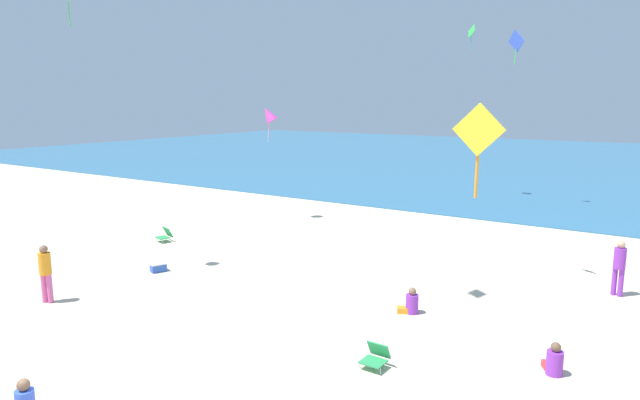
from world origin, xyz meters
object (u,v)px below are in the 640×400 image
at_px(person_6, 619,264).
at_px(kite_magenta, 268,114).
at_px(cooler_box, 158,267).
at_px(beach_chair_near_camera, 165,235).
at_px(kite_green, 472,32).
at_px(kite_yellow, 479,133).
at_px(beach_chair_far_left, 376,356).
at_px(kite_blue, 516,42).
at_px(person_4, 411,304).
at_px(person_0, 554,362).
at_px(person_5, 45,270).

relative_size(person_6, kite_magenta, 0.96).
bearing_deg(kite_magenta, cooler_box, -76.65).
relative_size(beach_chair_near_camera, kite_green, 0.50).
relative_size(kite_magenta, kite_yellow, 1.87).
bearing_deg(beach_chair_far_left, kite_green, -164.29).
bearing_deg(beach_chair_near_camera, kite_blue, 117.64).
relative_size(person_4, kite_blue, 0.71).
xyz_separation_m(kite_magenta, kite_green, (6.05, 11.31, 4.56)).
distance_m(beach_chair_far_left, person_4, 3.43).
relative_size(person_0, person_6, 0.43).
xyz_separation_m(cooler_box, kite_blue, (10.23, 5.51, 7.44)).
height_order(beach_chair_near_camera, person_0, person_0).
distance_m(person_4, person_5, 10.56).
relative_size(beach_chair_far_left, cooler_box, 0.99).
bearing_deg(person_5, person_4, 97.09).
xyz_separation_m(beach_chair_far_left, kite_magenta, (-11.65, 11.00, 4.92)).
bearing_deg(kite_green, kite_blue, -66.82).
distance_m(kite_blue, kite_green, 16.14).
distance_m(person_6, kite_yellow, 13.66).
height_order(person_0, kite_green, kite_green).
xyz_separation_m(person_4, kite_green, (-4.94, 18.95, 9.46)).
height_order(kite_green, kite_yellow, kite_green).
bearing_deg(beach_chair_near_camera, person_5, 38.19).
height_order(cooler_box, kite_magenta, kite_magenta).
bearing_deg(kite_blue, cooler_box, -151.70).
xyz_separation_m(beach_chair_far_left, person_6, (3.99, 8.08, 0.74)).
relative_size(cooler_box, kite_blue, 0.59).
bearing_deg(person_4, beach_chair_far_left, 74.77).
relative_size(person_6, kite_green, 1.18).
xyz_separation_m(cooler_box, kite_magenta, (-2.11, 8.90, 5.02)).
xyz_separation_m(person_4, kite_yellow, (4.21, -8.15, 5.25)).
distance_m(kite_magenta, kite_yellow, 21.92).
distance_m(beach_chair_near_camera, person_0, 16.25).
relative_size(person_5, kite_magenta, 0.97).
bearing_deg(kite_blue, beach_chair_near_camera, -169.14).
height_order(cooler_box, person_4, person_4).
bearing_deg(kite_green, beach_chair_near_camera, -111.93).
relative_size(beach_chair_near_camera, person_6, 0.43).
height_order(beach_chair_near_camera, person_4, person_4).
bearing_deg(person_6, cooler_box, 130.87).
relative_size(person_5, kite_blue, 1.67).
relative_size(cooler_box, person_4, 0.83).
bearing_deg(person_4, kite_blue, -134.16).
distance_m(beach_chair_near_camera, kite_magenta, 7.74).
height_order(beach_chair_far_left, kite_blue, kite_blue).
bearing_deg(kite_green, kite_yellow, -71.35).
xyz_separation_m(person_5, kite_green, (4.29, 24.02, 8.73)).
xyz_separation_m(person_0, kite_magenta, (-15.02, 9.17, 4.90)).
xyz_separation_m(person_6, kite_green, (-9.60, 14.23, 8.74)).
bearing_deg(beach_chair_far_left, kite_blue, 176.42).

